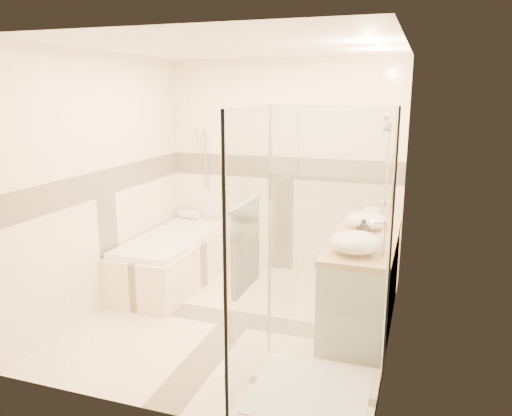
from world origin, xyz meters
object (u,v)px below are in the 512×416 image
(shower_enclosure, at_px, (298,328))
(amenity_bottle_a, at_px, (362,229))
(vanity, at_px, (362,281))
(bathtub, at_px, (173,257))
(vessel_sink_far, at_px, (355,242))
(vessel_sink_near, at_px, (367,220))
(amenity_bottle_b, at_px, (364,226))

(shower_enclosure, bearing_deg, amenity_bottle_a, 77.11)
(vanity, bearing_deg, bathtub, 170.75)
(vanity, relative_size, vessel_sink_far, 3.73)
(amenity_bottle_a, bearing_deg, bathtub, 168.62)
(vessel_sink_near, bearing_deg, shower_enclosure, -99.89)
(vessel_sink_far, distance_m, amenity_bottle_b, 0.59)
(bathtub, relative_size, vanity, 1.05)
(vessel_sink_near, bearing_deg, amenity_bottle_b, -90.00)
(bathtub, height_order, vessel_sink_far, vessel_sink_far)
(vanity, xyz_separation_m, vessel_sink_near, (-0.02, 0.29, 0.51))
(bathtub, xyz_separation_m, shower_enclosure, (1.86, -1.62, 0.20))
(bathtub, distance_m, amenity_bottle_a, 2.26)
(amenity_bottle_a, bearing_deg, vanity, 75.78)
(vessel_sink_near, height_order, amenity_bottle_b, vessel_sink_near)
(bathtub, xyz_separation_m, amenity_bottle_a, (2.13, -0.43, 0.63))
(vessel_sink_far, height_order, amenity_bottle_a, same)
(bathtub, distance_m, shower_enclosure, 2.47)
(vessel_sink_near, relative_size, vessel_sink_far, 0.94)
(vessel_sink_far, bearing_deg, amenity_bottle_a, 90.00)
(vanity, distance_m, shower_enclosure, 1.31)
(vessel_sink_near, bearing_deg, bathtub, 178.51)
(shower_enclosure, height_order, vessel_sink_far, shower_enclosure)
(vanity, relative_size, amenity_bottle_a, 9.33)
(vanity, relative_size, vessel_sink_near, 3.99)
(amenity_bottle_a, relative_size, amenity_bottle_b, 1.27)
(shower_enclosure, height_order, amenity_bottle_b, shower_enclosure)
(shower_enclosure, bearing_deg, vessel_sink_near, 80.11)
(shower_enclosure, bearing_deg, bathtub, 138.90)
(vessel_sink_far, bearing_deg, vanity, 87.67)
(amenity_bottle_a, bearing_deg, vessel_sink_near, 90.00)
(vessel_sink_far, relative_size, amenity_bottle_a, 2.50)
(shower_enclosure, bearing_deg, vanity, 77.03)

